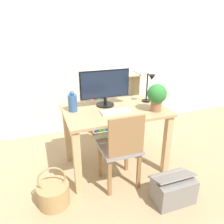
# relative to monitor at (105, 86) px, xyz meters

# --- Properties ---
(ground_plane) EXTENTS (10.00, 10.00, 0.00)m
(ground_plane) POSITION_rel_monitor_xyz_m (0.07, -0.15, -0.99)
(ground_plane) COLOR tan
(wall_back) EXTENTS (8.00, 0.05, 2.60)m
(wall_back) POSITION_rel_monitor_xyz_m (0.07, 1.01, 0.31)
(wall_back) COLOR silver
(wall_back) RESTS_ON ground_plane
(desk) EXTENTS (1.14, 0.74, 0.75)m
(desk) POSITION_rel_monitor_xyz_m (0.07, -0.15, -0.38)
(desk) COLOR tan
(desk) RESTS_ON ground_plane
(monitor) EXTENTS (0.58, 0.21, 0.41)m
(monitor) POSITION_rel_monitor_xyz_m (0.00, 0.00, 0.00)
(monitor) COLOR black
(monitor) RESTS_ON desk
(keyboard) EXTENTS (0.32, 0.13, 0.02)m
(keyboard) POSITION_rel_monitor_xyz_m (0.04, -0.24, -0.23)
(keyboard) COLOR silver
(keyboard) RESTS_ON desk
(vase) EXTENTS (0.10, 0.10, 0.23)m
(vase) POSITION_rel_monitor_xyz_m (-0.39, -0.05, -0.13)
(vase) COLOR #33598C
(vase) RESTS_ON desk
(desk_lamp) EXTENTS (0.10, 0.19, 0.35)m
(desk_lamp) POSITION_rel_monitor_xyz_m (0.51, -0.10, -0.02)
(desk_lamp) COLOR black
(desk_lamp) RESTS_ON desk
(potted_plant) EXTENTS (0.21, 0.21, 0.30)m
(potted_plant) POSITION_rel_monitor_xyz_m (0.47, -0.35, -0.06)
(potted_plant) COLOR #9E6647
(potted_plant) RESTS_ON desk
(chair) EXTENTS (0.40, 0.40, 0.87)m
(chair) POSITION_rel_monitor_xyz_m (0.00, -0.51, -0.51)
(chair) COLOR gray
(chair) RESTS_ON ground_plane
(bookshelf) EXTENTS (0.79, 0.28, 0.90)m
(bookshelf) POSITION_rel_monitor_xyz_m (0.28, 0.83, -0.61)
(bookshelf) COLOR #D8BC8C
(bookshelf) RESTS_ON ground_plane
(basket) EXTENTS (0.31, 0.31, 0.42)m
(basket) POSITION_rel_monitor_xyz_m (-0.71, -0.53, -0.87)
(basket) COLOR tan
(basket) RESTS_ON ground_plane
(storage_box) EXTENTS (0.40, 0.29, 0.32)m
(storage_box) POSITION_rel_monitor_xyz_m (0.41, -0.89, -0.85)
(storage_box) COLOR gray
(storage_box) RESTS_ON ground_plane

